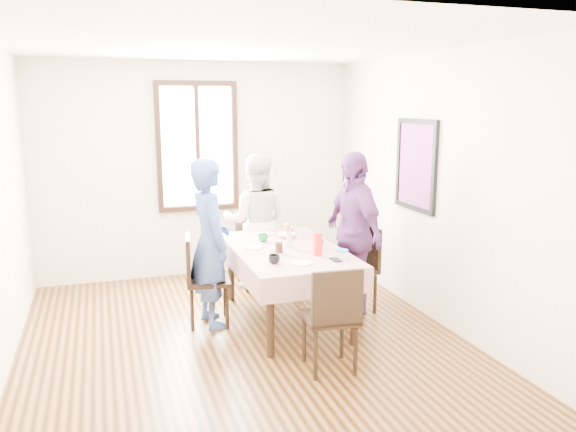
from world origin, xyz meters
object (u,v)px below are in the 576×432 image
at_px(person_left, 209,243).
at_px(person_far, 257,222).
at_px(chair_far, 257,250).
at_px(person_right, 353,233).
at_px(chair_right, 354,269).
at_px(dining_table, 286,285).
at_px(chair_near, 330,317).
at_px(chair_left, 208,280).

xyz_separation_m(person_left, person_far, (0.75, 0.97, -0.04)).
bearing_deg(chair_far, person_far, 88.41).
bearing_deg(person_left, person_right, -101.29).
relative_size(chair_right, chair_far, 1.00).
bearing_deg(chair_far, person_right, 122.75).
height_order(chair_right, person_far, person_far).
height_order(chair_far, person_far, person_far).
xyz_separation_m(dining_table, person_far, (0.00, 1.13, 0.43)).
bearing_deg(chair_near, chair_far, 94.57).
xyz_separation_m(chair_left, chair_far, (0.77, 0.99, 0.00)).
height_order(chair_far, chair_near, same).
relative_size(chair_right, person_right, 0.53).
bearing_deg(chair_right, chair_left, 81.53).
bearing_deg(person_left, chair_near, -157.46).
bearing_deg(person_far, chair_near, 108.21).
bearing_deg(person_right, person_left, -99.40).
bearing_deg(chair_near, person_left, 124.42).
relative_size(chair_left, person_right, 0.53).
height_order(dining_table, chair_near, chair_near).
height_order(chair_far, person_right, person_right).
height_order(chair_left, chair_right, same).
relative_size(dining_table, chair_near, 1.83).
relative_size(chair_left, chair_near, 1.00).
xyz_separation_m(chair_right, person_far, (-0.77, 1.07, 0.35)).
height_order(chair_near, person_left, person_left).
xyz_separation_m(chair_far, person_right, (0.75, -1.10, 0.40)).
bearing_deg(person_left, chair_left, 82.69).
xyz_separation_m(chair_right, chair_near, (-0.77, -1.20, 0.00)).
xyz_separation_m(person_far, person_right, (0.75, -1.07, 0.05)).
distance_m(chair_near, person_right, 1.47).
xyz_separation_m(dining_table, person_right, (0.75, 0.05, 0.48)).
distance_m(chair_left, chair_right, 1.54).
relative_size(chair_near, person_right, 0.53).
distance_m(chair_left, person_right, 1.57).
bearing_deg(person_left, chair_right, -101.24).
height_order(dining_table, chair_far, chair_far).
xyz_separation_m(chair_left, person_far, (0.77, 0.97, 0.35)).
bearing_deg(person_right, dining_table, -91.42).
bearing_deg(chair_near, chair_right, 61.92).
height_order(chair_right, person_left, person_left).
bearing_deg(dining_table, person_left, 168.19).
height_order(chair_far, person_left, person_left).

